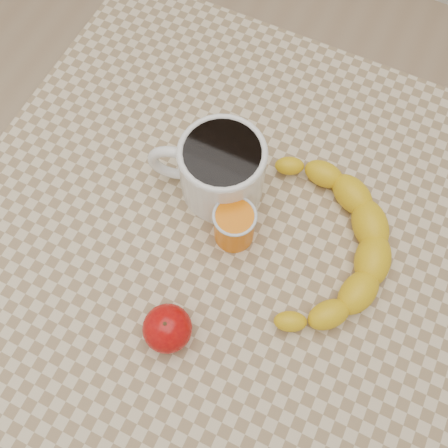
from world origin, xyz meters
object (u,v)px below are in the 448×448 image
at_px(apple, 167,328).
at_px(orange_juice_glass, 234,225).
at_px(table, 224,249).
at_px(coffee_mug, 220,168).
at_px(banana, 325,244).

bearing_deg(apple, orange_juice_glass, 83.96).
bearing_deg(table, orange_juice_glass, -6.08).
xyz_separation_m(table, coffee_mug, (-0.04, 0.06, 0.14)).
distance_m(table, apple, 0.21).
bearing_deg(apple, coffee_mug, 98.69).
distance_m(table, orange_juice_glass, 0.12).
xyz_separation_m(coffee_mug, orange_juice_glass, (0.05, -0.06, -0.02)).
bearing_deg(coffee_mug, banana, -9.46).
bearing_deg(orange_juice_glass, apple, -96.04).
relative_size(coffee_mug, orange_juice_glass, 2.58).
bearing_deg(banana, coffee_mug, 157.62).
height_order(orange_juice_glass, banana, orange_juice_glass).
relative_size(orange_juice_glass, banana, 0.20).
bearing_deg(coffee_mug, orange_juice_glass, -50.05).
xyz_separation_m(table, orange_juice_glass, (0.02, -0.00, 0.12)).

